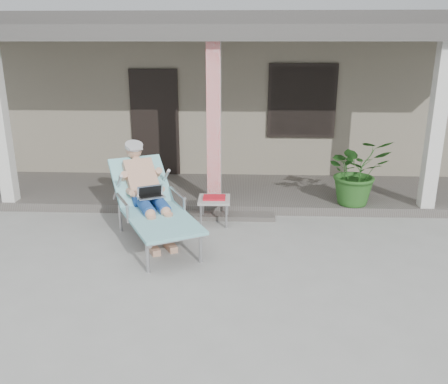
{
  "coord_description": "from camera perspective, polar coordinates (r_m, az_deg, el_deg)",
  "views": [
    {
      "loc": [
        0.5,
        -5.39,
        2.77
      ],
      "look_at": [
        0.23,
        0.6,
        0.85
      ],
      "focal_mm": 38.0,
      "sensor_mm": 36.0,
      "label": 1
    }
  ],
  "objects": [
    {
      "name": "lounger",
      "position": [
        6.82,
        -9.04,
        1.3
      ],
      "size": [
        1.67,
        2.21,
        1.4
      ],
      "rotation": [
        0.0,
        0.0,
        0.47
      ],
      "color": "#B7B7BC",
      "rests_on": "ground"
    },
    {
      "name": "house",
      "position": [
        11.95,
        0.16,
        12.44
      ],
      "size": [
        10.4,
        5.4,
        3.3
      ],
      "color": "gray",
      "rests_on": "ground"
    },
    {
      "name": "side_table",
      "position": [
        7.43,
        -1.18,
        -1.06
      ],
      "size": [
        0.51,
        0.51,
        0.44
      ],
      "rotation": [
        0.0,
        0.0,
        0.03
      ],
      "color": "#ADACA8",
      "rests_on": "ground"
    },
    {
      "name": "porch_overhang",
      "position": [
        8.35,
        -0.91,
        17.87
      ],
      "size": [
        10.0,
        2.3,
        2.85
      ],
      "color": "silver",
      "rests_on": "porch_deck"
    },
    {
      "name": "porch_deck",
      "position": [
        8.83,
        -0.8,
        -0.03
      ],
      "size": [
        10.0,
        2.0,
        0.15
      ],
      "primitive_type": "cube",
      "color": "#605B56",
      "rests_on": "ground"
    },
    {
      "name": "porch_step",
      "position": [
        7.76,
        -1.29,
        -2.89
      ],
      "size": [
        2.0,
        0.3,
        0.07
      ],
      "primitive_type": "cube",
      "color": "#605B56",
      "rests_on": "ground"
    },
    {
      "name": "ground",
      "position": [
        6.08,
        -2.45,
        -9.36
      ],
      "size": [
        60.0,
        60.0,
        0.0
      ],
      "primitive_type": "plane",
      "color": "#9E9E99",
      "rests_on": "ground"
    },
    {
      "name": "potted_palm",
      "position": [
        8.13,
        15.68,
        2.43
      ],
      "size": [
        1.15,
        1.04,
        1.13
      ],
      "primitive_type": "imported",
      "rotation": [
        0.0,
        0.0,
        0.17
      ],
      "color": "#26591E",
      "rests_on": "porch_deck"
    }
  ]
}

